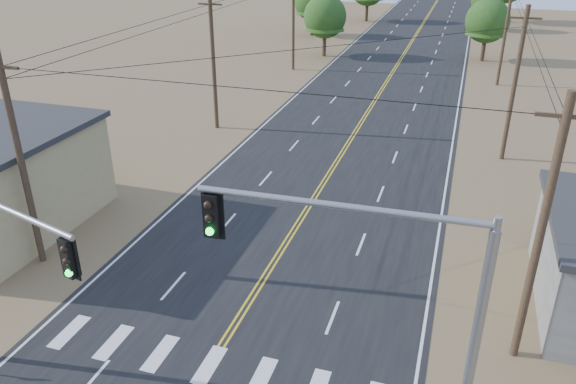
% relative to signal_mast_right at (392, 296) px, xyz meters
% --- Properties ---
extents(road, '(15.00, 200.00, 0.02)m').
position_rel_signal_mast_right_xyz_m(road, '(-6.37, 23.74, -5.70)').
color(road, black).
rests_on(road, ground).
extents(utility_pole_left_near, '(1.80, 0.30, 10.00)m').
position_rel_signal_mast_right_xyz_m(utility_pole_left_near, '(-16.87, 5.74, -0.59)').
color(utility_pole_left_near, '#4C3826').
rests_on(utility_pole_left_near, ground).
extents(utility_pole_left_mid, '(1.80, 0.30, 10.00)m').
position_rel_signal_mast_right_xyz_m(utility_pole_left_mid, '(-16.87, 25.74, -0.59)').
color(utility_pole_left_mid, '#4C3826').
rests_on(utility_pole_left_mid, ground).
extents(utility_pole_left_far, '(1.80, 0.30, 10.00)m').
position_rel_signal_mast_right_xyz_m(utility_pole_left_far, '(-16.87, 45.74, -0.59)').
color(utility_pole_left_far, '#4C3826').
rests_on(utility_pole_left_far, ground).
extents(utility_pole_right_near, '(1.80, 0.30, 10.00)m').
position_rel_signal_mast_right_xyz_m(utility_pole_right_near, '(4.13, 5.74, -0.59)').
color(utility_pole_right_near, '#4C3826').
rests_on(utility_pole_right_near, ground).
extents(utility_pole_right_mid, '(1.80, 0.30, 10.00)m').
position_rel_signal_mast_right_xyz_m(utility_pole_right_mid, '(4.13, 25.74, -0.59)').
color(utility_pole_right_mid, '#4C3826').
rests_on(utility_pole_right_mid, ground).
extents(utility_pole_right_far, '(1.80, 0.30, 10.00)m').
position_rel_signal_mast_right_xyz_m(utility_pole_right_far, '(4.13, 45.74, -0.59)').
color(utility_pole_right_far, '#4C3826').
rests_on(utility_pole_right_far, ground).
extents(signal_mast_right, '(7.62, 0.71, 8.36)m').
position_rel_signal_mast_right_xyz_m(signal_mast_right, '(0.00, 0.00, 0.00)').
color(signal_mast_right, gray).
rests_on(signal_mast_right, ground).
extents(tree_left_near, '(4.96, 4.96, 8.27)m').
position_rel_signal_mast_right_xyz_m(tree_left_near, '(-15.37, 53.37, -0.65)').
color(tree_left_near, '#3F2D1E').
rests_on(tree_left_near, ground).
extents(tree_right_near, '(4.87, 4.87, 8.12)m').
position_rel_signal_mast_right_xyz_m(tree_right_near, '(2.63, 56.36, -0.74)').
color(tree_right_near, '#3F2D1E').
rests_on(tree_right_near, ground).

